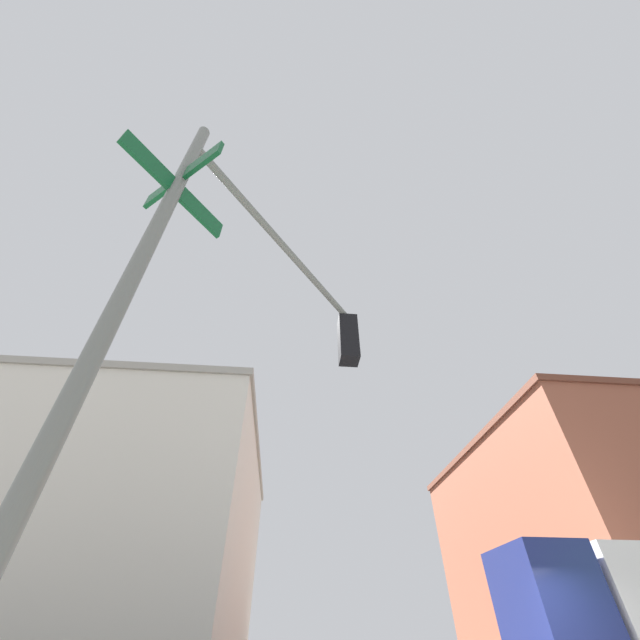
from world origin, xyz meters
name	(u,v)px	position (x,y,z in m)	size (l,w,h in m)	color
traffic_signal_near	(276,307)	(-6.06, -5.62, 3.81)	(2.54, 3.14, 5.32)	slate
building_stucco	(89,540)	(-17.82, 19.06, 5.99)	(19.94, 22.41, 11.96)	silver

